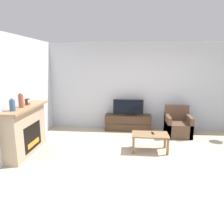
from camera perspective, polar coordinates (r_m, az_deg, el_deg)
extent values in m
plane|color=tan|center=(4.98, 12.21, -12.32)|extent=(24.00, 24.00, 0.00)
cube|color=silver|center=(6.96, 10.40, 6.53)|extent=(12.00, 0.06, 2.70)
cube|color=silver|center=(5.24, -25.04, 3.50)|extent=(0.06, 12.00, 2.70)
cube|color=tan|center=(5.47, -21.62, -4.62)|extent=(0.32, 1.49, 1.07)
cube|color=black|center=(5.43, -19.94, -6.01)|extent=(0.01, 0.82, 0.59)
cube|color=orange|center=(5.49, -19.79, -7.62)|extent=(0.01, 0.57, 0.12)
cube|color=#93704C|center=(5.32, -21.83, 1.14)|extent=(0.44, 1.61, 0.05)
cylinder|color=#385670|center=(4.88, -24.60, 1.55)|extent=(0.12, 0.12, 0.22)
sphere|color=#385670|center=(4.86, -24.73, 2.94)|extent=(0.06, 0.06, 0.06)
cylinder|color=#994C3D|center=(5.19, -22.68, 2.67)|extent=(0.11, 0.11, 0.28)
sphere|color=#994C3D|center=(5.17, -22.82, 4.31)|extent=(0.06, 0.06, 0.06)
cube|color=brown|center=(5.45, -21.26, 2.52)|extent=(0.07, 0.11, 0.15)
cylinder|color=white|center=(5.43, -20.91, 2.64)|extent=(0.00, 0.08, 0.08)
cube|color=#422D1E|center=(6.87, 4.19, -2.76)|extent=(1.42, 0.41, 0.49)
cube|color=black|center=(6.67, 4.15, -3.25)|extent=(1.39, 0.01, 0.01)
cube|color=black|center=(6.81, 4.23, -0.61)|extent=(0.32, 0.18, 0.04)
cube|color=black|center=(6.75, 4.26, 1.40)|extent=(0.93, 0.03, 0.45)
cube|color=black|center=(6.74, 4.26, 1.37)|extent=(0.85, 0.01, 0.40)
cube|color=brown|center=(6.65, 16.79, -4.26)|extent=(0.70, 0.76, 0.40)
cube|color=brown|center=(6.83, 16.52, -0.08)|extent=(0.70, 0.14, 0.45)
cube|color=brown|center=(6.56, 14.28, -3.39)|extent=(0.10, 0.76, 0.60)
cube|color=brown|center=(6.68, 19.37, -3.44)|extent=(0.10, 0.76, 0.60)
cube|color=brown|center=(5.30, 9.92, -5.83)|extent=(0.86, 0.51, 0.03)
cube|color=brown|center=(5.15, 5.64, -8.78)|extent=(0.05, 0.05, 0.40)
cube|color=brown|center=(5.22, 14.34, -8.84)|extent=(0.05, 0.05, 0.40)
cube|color=brown|center=(5.56, 5.62, -7.14)|extent=(0.05, 0.05, 0.40)
cube|color=brown|center=(5.62, 13.67, -7.22)|extent=(0.05, 0.05, 0.40)
cube|color=black|center=(5.34, 10.58, -5.43)|extent=(0.06, 0.15, 0.02)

